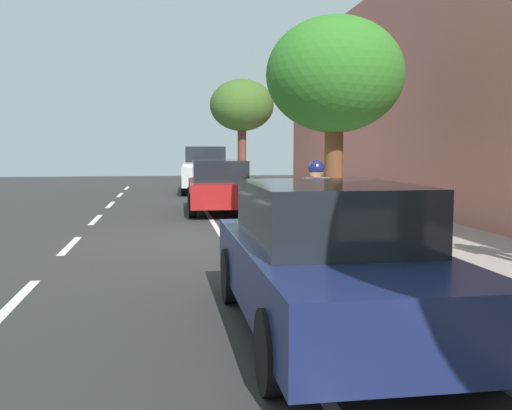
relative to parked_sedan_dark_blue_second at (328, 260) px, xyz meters
name	(u,v)px	position (x,y,z in m)	size (l,w,h in m)	color
ground	(212,240)	(-0.69, 6.25, -0.75)	(58.00, 58.00, 0.00)	#2B2B2B
sidewalk	(386,233)	(3.02, 6.25, -0.67)	(3.82, 36.25, 0.16)	#9F918B
curb_edge	(295,235)	(1.03, 6.25, -0.67)	(0.16, 36.25, 0.16)	gray
lane_stripe_centre	(70,245)	(-3.44, 6.02, -0.75)	(0.14, 35.80, 0.01)	white
lane_stripe_bike_edge	(224,240)	(-0.44, 6.25, -0.75)	(0.12, 36.25, 0.01)	white
building_facade	(486,77)	(5.18, 6.25, 2.62)	(0.50, 36.25, 6.75)	#B6695F
parked_sedan_dark_blue_second	(328,260)	(0.00, 0.00, 0.00)	(1.86, 4.41, 1.52)	navy
parked_sedan_red_mid	(219,187)	(-0.05, 11.64, 0.00)	(1.93, 4.45, 1.52)	maroon
parked_pickup_silver_far	(206,171)	(0.09, 19.70, 0.15)	(2.21, 5.39, 1.95)	#B7BABF
bicycle_at_curb	(298,237)	(0.57, 3.91, -0.36)	(1.34, 1.24, 0.79)	black
cyclist_with_backpack	(317,202)	(0.78, 3.44, 0.27)	(0.55, 0.53, 1.68)	#C6B284
street_tree_mid_block	(335,77)	(1.89, 6.40, 2.60)	(2.85, 2.85, 4.42)	brown
street_tree_far_end	(242,106)	(1.89, 21.58, 3.05)	(2.94, 2.94, 4.87)	brown
fire_hydrant	(277,195)	(1.46, 10.47, -0.17)	(0.22, 0.22, 0.84)	red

